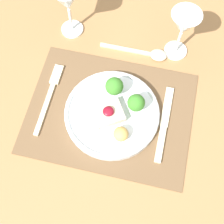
% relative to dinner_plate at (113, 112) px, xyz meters
% --- Properties ---
extents(ground_plane, '(8.00, 8.00, 0.00)m').
position_rel_dinner_plate_xyz_m(ground_plane, '(-0.01, 0.00, -0.78)').
color(ground_plane, '#4C4742').
extents(dining_table, '(1.43, 1.23, 0.76)m').
position_rel_dinner_plate_xyz_m(dining_table, '(-0.01, 0.00, -0.10)').
color(dining_table, olive).
rests_on(dining_table, ground_plane).
extents(placemat, '(0.42, 0.32, 0.00)m').
position_rel_dinner_plate_xyz_m(placemat, '(-0.01, 0.00, -0.02)').
color(placemat, brown).
rests_on(placemat, dining_table).
extents(dinner_plate, '(0.24, 0.24, 0.07)m').
position_rel_dinner_plate_xyz_m(dinner_plate, '(0.00, 0.00, 0.00)').
color(dinner_plate, silver).
rests_on(dinner_plate, placemat).
extents(fork, '(0.02, 0.21, 0.01)m').
position_rel_dinner_plate_xyz_m(fork, '(-0.17, 0.02, -0.01)').
color(fork, beige).
rests_on(fork, placemat).
extents(knife, '(0.02, 0.21, 0.01)m').
position_rel_dinner_plate_xyz_m(knife, '(0.13, -0.01, -0.01)').
color(knife, beige).
rests_on(knife, placemat).
extents(spoon, '(0.19, 0.04, 0.01)m').
position_rel_dinner_plate_xyz_m(spoon, '(0.06, 0.20, -0.01)').
color(spoon, beige).
rests_on(spoon, dining_table).
extents(wine_glass_near, '(0.08, 0.08, 0.15)m').
position_rel_dinner_plate_xyz_m(wine_glass_near, '(0.13, 0.23, 0.09)').
color(wine_glass_near, white).
rests_on(wine_glass_near, dining_table).
extents(wine_glass_far, '(0.08, 0.08, 0.16)m').
position_rel_dinner_plate_xyz_m(wine_glass_far, '(-0.18, 0.24, 0.09)').
color(wine_glass_far, white).
rests_on(wine_glass_far, dining_table).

